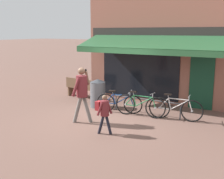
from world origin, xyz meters
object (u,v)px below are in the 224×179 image
Objects in this scene: pedestrian_adult at (82,89)px; litter_bin at (98,93)px; pedestrian_child at (104,110)px; bicycle_blue at (119,103)px; park_bench at (81,87)px; bicycle_silver at (175,109)px; bicycle_green at (140,105)px.

litter_bin is at bearing 99.55° from pedestrian_adult.
bicycle_blue is at bearing 108.07° from pedestrian_child.
park_bench reaches higher than bicycle_blue.
litter_bin is 1.78m from park_bench.
bicycle_silver is at bearing -7.39° from bicycle_blue.
pedestrian_adult is at bearing -45.70° from park_bench.
litter_bin is at bearing 167.01° from bicycle_green.
bicycle_blue is 1.18m from litter_bin.
pedestrian_child reaches higher than park_bench.
bicycle_blue is 1.45× the size of pedestrian_child.
bicycle_silver is 1.10× the size of park_bench.
pedestrian_adult reaches higher than bicycle_silver.
park_bench is at bearing 155.64° from bicycle_green.
litter_bin is at bearing 151.25° from bicycle_blue.
bicycle_green is at bearing -12.31° from bicycle_blue.
bicycle_green is 1.22m from bicycle_silver.
pedestrian_adult is 1.56× the size of pedestrian_child.
litter_bin is at bearing 127.24° from pedestrian_child.
pedestrian_child is (1.16, -0.53, -0.40)m from pedestrian_adult.
bicycle_green reaches higher than park_bench.
litter_bin is 0.68× the size of park_bench.
bicycle_blue is at bearing -18.27° from park_bench.
bicycle_green is at bearing -178.97° from bicycle_silver.
park_bench is (-1.51, 0.94, -0.09)m from litter_bin.
bicycle_green is at bearing -12.44° from park_bench.
bicycle_silver is (1.20, 0.21, 0.00)m from bicycle_green.
bicycle_blue is at bearing 177.70° from bicycle_silver.
pedestrian_adult is (-2.52, -1.79, 0.72)m from bicycle_silver.
bicycle_silver is at bearing -1.29° from litter_bin.
pedestrian_adult is (-0.50, -1.56, 0.74)m from bicycle_blue.
litter_bin reaches higher than bicycle_blue.
pedestrian_adult is at bearing -121.46° from bicycle_blue.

